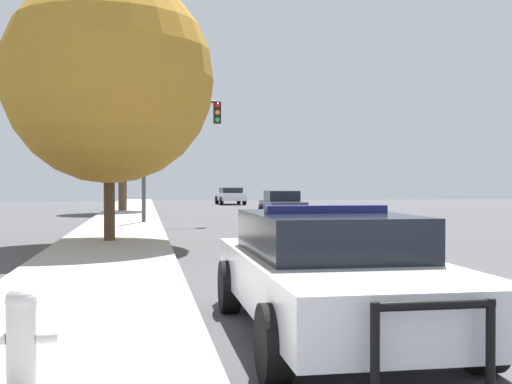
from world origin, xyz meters
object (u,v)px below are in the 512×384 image
police_car (331,270)px  car_background_oncoming (282,204)px  tree_sidewalk_near (109,79)px  tree_sidewalk_far (122,120)px  traffic_light (175,134)px  fire_hydrant (21,334)px  car_background_distant (230,195)px

police_car → car_background_oncoming: police_car is taller
tree_sidewalk_near → tree_sidewalk_far: bearing=90.8°
car_background_oncoming → tree_sidewalk_far: 11.82m
traffic_light → tree_sidewalk_near: bearing=-104.6°
car_background_oncoming → traffic_light: bearing=37.3°
fire_hydrant → car_background_oncoming: bearing=73.4°
car_background_distant → tree_sidewalk_far: (-7.98, -12.94, 4.63)m
traffic_light → tree_sidewalk_near: (-2.18, -8.35, 0.87)m
car_background_oncoming → tree_sidewalk_near: size_ratio=0.63×
fire_hydrant → tree_sidewalk_near: 13.52m
traffic_light → tree_sidewalk_far: size_ratio=0.68×
car_background_oncoming → fire_hydrant: bearing=76.6°
police_car → fire_hydrant: (-2.97, -1.79, -0.18)m
police_car → car_background_distant: size_ratio=1.17×
police_car → tree_sidewalk_far: size_ratio=0.67×
tree_sidewalk_near → car_background_oncoming: bearing=58.0°
car_background_distant → fire_hydrant: bearing=-100.9°
fire_hydrant → car_background_distant: bearing=80.4°
police_car → car_background_oncoming: size_ratio=1.10×
car_background_distant → tree_sidewalk_near: (-7.69, -32.50, 3.85)m
police_car → car_background_oncoming: 23.44m
tree_sidewalk_near → car_background_distant: bearing=76.7°
car_background_distant → tree_sidewalk_far: tree_sidewalk_far is taller
traffic_light → tree_sidewalk_near: tree_sidewalk_near is taller
police_car → tree_sidewalk_near: (-2.99, 11.12, 3.82)m
police_car → traffic_light: bearing=-87.3°
car_background_oncoming → tree_sidewalk_near: (-7.42, -11.90, 3.85)m
tree_sidewalk_near → tree_sidewalk_far: 19.58m
car_background_oncoming → tree_sidewalk_near: 14.54m
car_background_oncoming → tree_sidewalk_far: tree_sidewalk_far is taller
traffic_light → car_background_oncoming: 7.00m
fire_hydrant → traffic_light: traffic_light is taller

